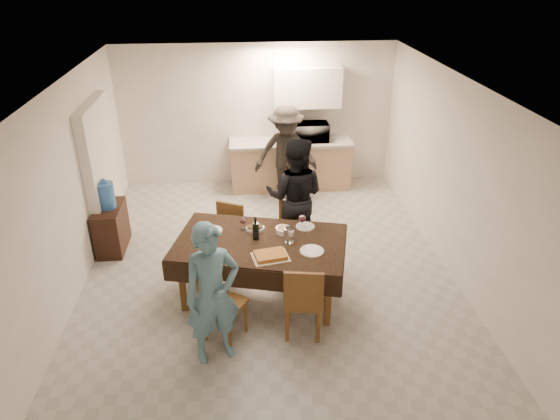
{
  "coord_description": "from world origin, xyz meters",
  "views": [
    {
      "loc": [
        -0.35,
        -5.93,
        3.97
      ],
      "look_at": [
        0.14,
        -0.3,
        1.05
      ],
      "focal_mm": 32.0,
      "sensor_mm": 36.0,
      "label": 1
    }
  ],
  "objects": [
    {
      "name": "savoury_tart",
      "position": [
        -0.03,
        -1.03,
        0.84
      ],
      "size": [
        0.47,
        0.39,
        0.05
      ],
      "primitive_type": "cube",
      "rotation": [
        0.0,
        0.0,
        0.19
      ],
      "color": "gold",
      "rests_on": "dining_table"
    },
    {
      "name": "ceiling",
      "position": [
        0.0,
        0.0,
        2.6
      ],
      "size": [
        5.0,
        6.0,
        0.02
      ],
      "primitive_type": "cube",
      "color": "white",
      "rests_on": "wall_back"
    },
    {
      "name": "water_pitcher",
      "position": [
        0.22,
        -0.7,
        0.9
      ],
      "size": [
        0.12,
        0.12,
        0.19
      ],
      "primitive_type": "cylinder",
      "color": "white",
      "rests_on": "dining_table"
    },
    {
      "name": "plate_near_left",
      "position": [
        -0.73,
        -0.95,
        0.82
      ],
      "size": [
        0.25,
        0.25,
        0.01
      ],
      "primitive_type": "cylinder",
      "color": "white",
      "rests_on": "dining_table"
    },
    {
      "name": "chair_near_right",
      "position": [
        0.32,
        -1.49,
        0.59
      ],
      "size": [
        0.5,
        0.5,
        0.52
      ],
      "rotation": [
        0.0,
        0.0,
        -0.16
      ],
      "color": "brown",
      "rests_on": "floor"
    },
    {
      "name": "wine_glass_c",
      "position": [
        -0.33,
        -0.35,
        0.9
      ],
      "size": [
        0.08,
        0.08,
        0.19
      ],
      "primitive_type": null,
      "color": "white",
      "rests_on": "dining_table"
    },
    {
      "name": "microwave",
      "position": [
        0.98,
        2.68,
        1.07
      ],
      "size": [
        0.59,
        0.4,
        0.33
      ],
      "primitive_type": "imported",
      "rotation": [
        0.0,
        0.0,
        3.14
      ],
      "color": "white",
      "rests_on": "kitchen_worktop"
    },
    {
      "name": "chair_far_right",
      "position": [
        0.32,
        0.02,
        0.54
      ],
      "size": [
        0.52,
        0.53,
        0.48
      ],
      "rotation": [
        0.0,
        0.0,
        2.8
      ],
      "color": "brown",
      "rests_on": "floor"
    },
    {
      "name": "kitchen_worktop",
      "position": [
        0.6,
        2.68,
        0.89
      ],
      "size": [
        2.24,
        0.64,
        0.05
      ],
      "primitive_type": "cube",
      "color": "#A3A49F",
      "rests_on": "kitchen_base_cabinet"
    },
    {
      "name": "wall_back",
      "position": [
        0.0,
        3.0,
        1.3
      ],
      "size": [
        5.0,
        0.02,
        2.6
      ],
      "primitive_type": "cube",
      "color": "white",
      "rests_on": "floor"
    },
    {
      "name": "wine_bottle",
      "position": [
        -0.18,
        -0.6,
        0.97
      ],
      "size": [
        0.08,
        0.08,
        0.32
      ],
      "primitive_type": null,
      "color": "black",
      "rests_on": "dining_table"
    },
    {
      "name": "wine_glass_a",
      "position": [
        -0.68,
        -0.9,
        0.9
      ],
      "size": [
        0.08,
        0.08,
        0.19
      ],
      "primitive_type": null,
      "color": "white",
      "rests_on": "dining_table"
    },
    {
      "name": "chair_far_left",
      "position": [
        -0.58,
        0.02,
        0.54
      ],
      "size": [
        0.54,
        0.55,
        0.48
      ],
      "rotation": [
        0.0,
        0.0,
        2.72
      ],
      "color": "brown",
      "rests_on": "floor"
    },
    {
      "name": "person_kitchen",
      "position": [
        0.47,
        2.23,
        0.85
      ],
      "size": [
        1.1,
        0.63,
        1.7
      ],
      "primitive_type": "imported",
      "color": "black",
      "rests_on": "floor"
    },
    {
      "name": "person_near",
      "position": [
        -0.68,
        -1.7,
        0.82
      ],
      "size": [
        0.69,
        0.57,
        1.64
      ],
      "primitive_type": "imported",
      "rotation": [
        0.0,
        0.0,
        0.34
      ],
      "color": "#57879E",
      "rests_on": "floor"
    },
    {
      "name": "water_jug",
      "position": [
        -2.28,
        0.7,
        0.88
      ],
      "size": [
        0.25,
        0.25,
        0.38
      ],
      "primitive_type": "cylinder",
      "color": "#3A7BD4",
      "rests_on": "console"
    },
    {
      "name": "floor",
      "position": [
        0.0,
        0.0,
        0.0
      ],
      "size": [
        5.0,
        6.0,
        0.02
      ],
      "primitive_type": "cube",
      "color": "#AEAEA9",
      "rests_on": "ground"
    },
    {
      "name": "stub_partition",
      "position": [
        -2.42,
        1.2,
        1.05
      ],
      "size": [
        0.15,
        1.4,
        2.1
      ],
      "primitive_type": "cube",
      "color": "white",
      "rests_on": "floor"
    },
    {
      "name": "wall_front",
      "position": [
        0.0,
        -3.0,
        1.3
      ],
      "size": [
        5.0,
        0.02,
        2.6
      ],
      "primitive_type": "cube",
      "color": "white",
      "rests_on": "floor"
    },
    {
      "name": "person_far",
      "position": [
        0.42,
        0.4,
        0.88
      ],
      "size": [
        1.01,
        0.88,
        1.77
      ],
      "primitive_type": "imported",
      "rotation": [
        0.0,
        0.0,
        2.87
      ],
      "color": "black",
      "rests_on": "floor"
    },
    {
      "name": "plate_far_right",
      "position": [
        0.47,
        -0.35,
        0.82
      ],
      "size": [
        0.24,
        0.24,
        0.01
      ],
      "primitive_type": "cylinder",
      "color": "white",
      "rests_on": "dining_table"
    },
    {
      "name": "dining_table",
      "position": [
        -0.13,
        -0.65,
        0.77
      ],
      "size": [
        2.3,
        1.67,
        0.81
      ],
      "rotation": [
        0.0,
        0.0,
        -0.24
      ],
      "color": "black",
      "rests_on": "floor"
    },
    {
      "name": "plate_near_right",
      "position": [
        0.47,
        -0.95,
        0.82
      ],
      "size": [
        0.29,
        0.29,
        0.02
      ],
      "primitive_type": "cylinder",
      "color": "white",
      "rests_on": "dining_table"
    },
    {
      "name": "wall_left",
      "position": [
        -2.5,
        0.0,
        1.3
      ],
      "size": [
        0.02,
        6.0,
        2.6
      ],
      "primitive_type": "cube",
      "color": "white",
      "rests_on": "floor"
    },
    {
      "name": "console",
      "position": [
        -2.28,
        0.7,
        0.34
      ],
      "size": [
        0.37,
        0.74,
        0.69
      ],
      "primitive_type": "cube",
      "color": "black",
      "rests_on": "floor"
    },
    {
      "name": "kitchen_base_cabinet",
      "position": [
        0.6,
        2.68,
        0.43
      ],
      "size": [
        2.2,
        0.6,
        0.86
      ],
      "primitive_type": "cube",
      "color": "tan",
      "rests_on": "floor"
    },
    {
      "name": "wall_right",
      "position": [
        2.5,
        0.0,
        1.3
      ],
      "size": [
        0.02,
        6.0,
        2.6
      ],
      "primitive_type": "cube",
      "color": "white",
      "rests_on": "floor"
    },
    {
      "name": "salad_bowl",
      "position": [
        0.17,
        -0.47,
        0.85
      ],
      "size": [
        0.19,
        0.19,
        0.07
      ],
      "primitive_type": "cylinder",
      "color": "white",
      "rests_on": "dining_table"
    },
    {
      "name": "plate_far_left",
      "position": [
        -0.73,
        -0.35,
        0.82
      ],
      "size": [
        0.27,
        0.27,
        0.02
      ],
      "primitive_type": "cylinder",
      "color": "white",
      "rests_on": "dining_table"
    },
    {
      "name": "wine_glass_b",
      "position": [
        0.42,
        -0.4,
        0.91
      ],
      "size": [
        0.09,
        0.09,
        0.21
      ],
      "primitive_type": null,
      "color": "white",
      "rests_on": "dining_table"
    },
    {
      "name": "mushroom_dish",
      "position": [
        -0.18,
        -0.37,
        0.83
      ],
      "size": [
        0.22,
        0.22,
        0.04
      ],
      "primitive_type": "cylinder",
      "color": "white",
      "rests_on": "dining_table"
    },
    {
      "name": "upper_cabinet",
      "position": [
        0.9,
        2.82,
        1.85
      ],
      "size": [
        1.2,
        0.34,
        0.7
      ],
      "primitive_type": "cube",
      "color": "white",
      "rests_on": "wall_back"
    },
    {
      "name": "chair_near_left",
      "position": [
        -0.58,
        -1.48,
        0.56
      ],
      "size": [
        0.58,
        0.61,
        0.5
      ],
      "rotation": [
        0.0,
        0.0,
        -0.57
      ],
      "color": "brown",
      "rests_on": "floor"
    }
  ]
}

